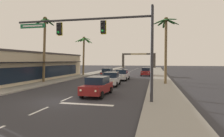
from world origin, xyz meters
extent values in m
plane|color=#2D2D33|center=(0.00, 0.00, 0.00)|extent=(220.00, 220.00, 0.00)
cube|color=gray|center=(7.80, 20.00, 0.07)|extent=(3.20, 110.00, 0.14)
cube|color=gray|center=(-7.80, 20.00, 0.07)|extent=(3.20, 110.00, 0.14)
cube|color=silver|center=(0.00, -2.90, 0.00)|extent=(0.16, 2.00, 0.01)
cube|color=silver|center=(0.00, 0.87, 0.00)|extent=(0.16, 2.00, 0.01)
cube|color=silver|center=(0.00, 4.65, 0.00)|extent=(0.16, 2.00, 0.01)
cube|color=silver|center=(0.00, 8.42, 0.00)|extent=(0.16, 2.00, 0.01)
cube|color=silver|center=(0.00, 12.20, 0.00)|extent=(0.16, 2.00, 0.01)
cube|color=silver|center=(0.00, 15.97, 0.00)|extent=(0.16, 2.00, 0.01)
cube|color=silver|center=(0.00, 19.74, 0.00)|extent=(0.16, 2.00, 0.01)
cube|color=silver|center=(0.00, 23.52, 0.00)|extent=(0.16, 2.00, 0.01)
cube|color=silver|center=(0.00, 27.29, 0.00)|extent=(0.16, 2.00, 0.01)
cube|color=silver|center=(0.00, 31.07, 0.00)|extent=(0.16, 2.00, 0.01)
cube|color=silver|center=(0.00, 34.84, 0.00)|extent=(0.16, 2.00, 0.01)
cube|color=silver|center=(0.00, 38.62, 0.00)|extent=(0.16, 2.00, 0.01)
cube|color=silver|center=(0.00, 42.39, 0.00)|extent=(0.16, 2.00, 0.01)
cube|color=silver|center=(0.00, 46.17, 0.00)|extent=(0.16, 2.00, 0.01)
cube|color=silver|center=(0.00, 49.94, 0.00)|extent=(0.16, 2.00, 0.01)
cube|color=silver|center=(0.00, 53.72, 0.00)|extent=(0.16, 2.00, 0.01)
cube|color=silver|center=(0.00, 57.49, 0.00)|extent=(0.16, 2.00, 0.01)
cube|color=silver|center=(0.00, 61.26, 0.00)|extent=(0.16, 2.00, 0.01)
cube|color=silver|center=(0.00, 65.04, 0.00)|extent=(0.16, 2.00, 0.01)
cube|color=silver|center=(0.00, 68.81, 0.00)|extent=(0.16, 2.00, 0.01)
cube|color=silver|center=(2.20, -0.60, 0.00)|extent=(4.00, 0.44, 0.01)
cylinder|color=#2D2D33|center=(6.72, 0.63, 3.46)|extent=(0.22, 0.22, 6.92)
cylinder|color=#2D2D33|center=(1.31, 0.63, 6.26)|extent=(10.82, 0.16, 0.16)
sphere|color=#2D2D33|center=(6.72, 0.63, 6.98)|extent=(0.20, 0.20, 0.20)
cube|color=black|center=(3.11, 0.61, 5.62)|extent=(0.32, 0.26, 0.92)
sphere|color=black|center=(3.11, 0.47, 5.92)|extent=(0.17, 0.17, 0.17)
sphere|color=black|center=(3.11, 0.47, 5.62)|extent=(0.17, 0.17, 0.17)
sphere|color=#1EE54C|center=(3.11, 0.47, 5.32)|extent=(0.17, 0.17, 0.17)
cube|color=yellow|center=(3.11, 0.78, 5.62)|extent=(0.42, 0.03, 1.04)
cube|color=black|center=(-0.49, 0.61, 5.62)|extent=(0.32, 0.26, 0.92)
sphere|color=black|center=(-0.49, 0.47, 5.92)|extent=(0.17, 0.17, 0.17)
sphere|color=black|center=(-0.49, 0.47, 5.62)|extent=(0.17, 0.17, 0.17)
sphere|color=#1EE54C|center=(-0.49, 0.47, 5.32)|extent=(0.17, 0.17, 0.17)
cube|color=yellow|center=(-0.49, 0.78, 5.62)|extent=(0.42, 0.03, 1.04)
cube|color=#146038|center=(-2.86, 0.63, 5.94)|extent=(2.28, 0.05, 0.36)
cube|color=white|center=(-2.86, 0.60, 5.94)|extent=(1.82, 0.01, 0.12)
cube|color=maroon|center=(1.96, 2.82, 0.68)|extent=(1.91, 4.36, 0.72)
cube|color=black|center=(1.96, 2.97, 1.36)|extent=(1.67, 2.25, 0.64)
cylinder|color=black|center=(2.77, 1.37, 0.32)|extent=(0.24, 0.65, 0.64)
cylinder|color=black|center=(1.05, 1.43, 0.32)|extent=(0.24, 0.65, 0.64)
cylinder|color=black|center=(2.87, 4.21, 0.32)|extent=(0.24, 0.65, 0.64)
cylinder|color=black|center=(1.14, 4.27, 0.32)|extent=(0.24, 0.65, 0.64)
sphere|color=#F9EFC6|center=(2.50, 0.63, 0.76)|extent=(0.18, 0.18, 0.18)
sphere|color=#F9EFC6|center=(1.26, 0.67, 0.76)|extent=(0.18, 0.18, 0.18)
cube|color=red|center=(2.69, 4.95, 0.78)|extent=(0.24, 0.07, 0.20)
cube|color=red|center=(1.37, 5.00, 0.78)|extent=(0.24, 0.07, 0.20)
cube|color=silver|center=(1.68, 9.68, 0.68)|extent=(1.97, 4.38, 0.72)
cube|color=black|center=(1.67, 9.83, 1.36)|extent=(1.71, 2.28, 0.64)
cylinder|color=black|center=(2.61, 8.31, 0.32)|extent=(0.25, 0.65, 0.64)
cylinder|color=black|center=(0.89, 8.22, 0.32)|extent=(0.25, 0.65, 0.64)
cylinder|color=black|center=(2.47, 11.14, 0.32)|extent=(0.25, 0.65, 0.64)
cylinder|color=black|center=(0.74, 11.06, 0.32)|extent=(0.25, 0.65, 0.64)
sphere|color=#F9EFC6|center=(2.40, 7.54, 0.76)|extent=(0.18, 0.18, 0.18)
sphere|color=#F9EFC6|center=(1.16, 7.48, 0.76)|extent=(0.18, 0.18, 0.18)
cube|color=red|center=(2.23, 11.87, 0.78)|extent=(0.24, 0.07, 0.20)
cube|color=red|center=(0.91, 11.81, 0.78)|extent=(0.24, 0.07, 0.20)
cube|color=silver|center=(1.85, 16.54, 0.68)|extent=(1.80, 4.31, 0.72)
cube|color=black|center=(1.85, 16.69, 1.36)|extent=(1.62, 2.21, 0.64)
cylinder|color=black|center=(2.70, 15.12, 0.32)|extent=(0.23, 0.64, 0.64)
cylinder|color=black|center=(0.98, 15.13, 0.32)|extent=(0.23, 0.64, 0.64)
cylinder|color=black|center=(2.73, 17.95, 0.32)|extent=(0.23, 0.64, 0.64)
cylinder|color=black|center=(1.00, 17.97, 0.32)|extent=(0.23, 0.64, 0.64)
sphere|color=#F9EFC6|center=(2.45, 14.37, 0.76)|extent=(0.18, 0.18, 0.18)
sphere|color=#F9EFC6|center=(1.21, 14.38, 0.76)|extent=(0.18, 0.18, 0.18)
cube|color=red|center=(2.53, 18.70, 0.78)|extent=(0.24, 0.06, 0.20)
cube|color=red|center=(1.21, 18.71, 0.78)|extent=(0.24, 0.06, 0.20)
cube|color=#4C515B|center=(-1.89, 21.98, 0.68)|extent=(1.79, 4.31, 0.72)
cube|color=black|center=(-1.89, 21.83, 1.36)|extent=(1.61, 2.21, 0.64)
cylinder|color=black|center=(-2.77, 23.40, 0.32)|extent=(0.22, 0.64, 0.64)
cylinder|color=black|center=(-1.04, 23.41, 0.32)|extent=(0.22, 0.64, 0.64)
cylinder|color=black|center=(-2.75, 20.56, 0.32)|extent=(0.22, 0.64, 0.64)
cylinder|color=black|center=(-1.02, 20.57, 0.32)|extent=(0.22, 0.64, 0.64)
sphere|color=#B2B2AD|center=(-2.53, 24.15, 0.76)|extent=(0.18, 0.18, 0.18)
sphere|color=#B2B2AD|center=(-1.29, 24.16, 0.76)|extent=(0.18, 0.18, 0.18)
cube|color=red|center=(-2.54, 19.82, 0.78)|extent=(0.24, 0.06, 0.20)
cube|color=red|center=(-1.22, 19.83, 0.78)|extent=(0.24, 0.06, 0.20)
cube|color=maroon|center=(5.19, 26.30, 0.68)|extent=(1.92, 4.36, 0.72)
cube|color=black|center=(5.19, 26.45, 1.36)|extent=(1.68, 2.26, 0.64)
cylinder|color=black|center=(6.00, 24.85, 0.32)|extent=(0.24, 0.65, 0.64)
cylinder|color=black|center=(4.27, 24.91, 0.32)|extent=(0.24, 0.65, 0.64)
cylinder|color=black|center=(6.10, 27.68, 0.32)|extent=(0.24, 0.65, 0.64)
cylinder|color=black|center=(4.38, 27.75, 0.32)|extent=(0.24, 0.65, 0.64)
sphere|color=#B2B2AD|center=(5.73, 24.11, 0.76)|extent=(0.18, 0.18, 0.18)
sphere|color=#B2B2AD|center=(4.49, 24.15, 0.76)|extent=(0.18, 0.18, 0.18)
cube|color=red|center=(5.93, 28.43, 0.78)|extent=(0.24, 0.07, 0.20)
cube|color=red|center=(4.61, 28.48, 0.78)|extent=(0.24, 0.07, 0.20)
cylinder|color=brown|center=(-8.25, 10.79, 4.43)|extent=(0.73, 0.34, 8.87)
ellipsoid|color=#1E5123|center=(-7.23, 10.62, 8.62)|extent=(1.77, 0.74, 0.82)
ellipsoid|color=#1E5123|center=(-7.83, 11.58, 8.59)|extent=(0.85, 1.75, 0.87)
ellipsoid|color=#1E5123|center=(-8.35, 11.61, 8.73)|extent=(0.98, 1.81, 0.59)
ellipsoid|color=#1E5123|center=(-8.88, 10.98, 8.65)|extent=(1.79, 0.78, 0.77)
ellipsoid|color=#1E5123|center=(-8.41, 10.13, 8.46)|extent=(1.10, 1.58, 1.12)
ellipsoid|color=#1E5123|center=(-7.74, 10.02, 8.61)|extent=(1.01, 1.75, 0.83)
sphere|color=#4C4223|center=(-8.05, 10.79, 8.91)|extent=(0.60, 0.60, 0.60)
cylinder|color=brown|center=(-7.48, 23.92, 3.85)|extent=(0.58, 0.37, 7.71)
ellipsoid|color=#2D702D|center=(-6.50, 24.00, 7.23)|extent=(1.85, 0.56, 1.27)
ellipsoid|color=#2D702D|center=(-6.76, 24.62, 7.34)|extent=(1.57, 1.71, 1.07)
ellipsoid|color=#2D702D|center=(-7.06, 24.80, 7.33)|extent=(1.03, 1.94, 1.08)
ellipsoid|color=#2D702D|center=(-8.05, 24.65, 7.49)|extent=(1.68, 1.75, 0.76)
ellipsoid|color=#2D702D|center=(-8.23, 24.40, 7.47)|extent=(1.96, 1.33, 0.81)
ellipsoid|color=#2D702D|center=(-8.30, 23.73, 7.37)|extent=(1.99, 0.79, 1.00)
ellipsoid|color=#2D702D|center=(-7.98, 23.22, 7.34)|extent=(1.56, 1.72, 1.07)
ellipsoid|color=#2D702D|center=(-7.16, 22.99, 7.39)|extent=(0.83, 2.01, 0.96)
ellipsoid|color=#2D702D|center=(-6.51, 23.38, 7.56)|extent=(1.95, 1.44, 0.63)
sphere|color=#4C4223|center=(-7.37, 23.92, 7.76)|extent=(0.60, 0.60, 0.60)
cylinder|color=brown|center=(8.27, 12.19, 4.15)|extent=(0.34, 0.34, 8.31)
ellipsoid|color=#1E5123|center=(9.07, 12.23, 8.02)|extent=(1.68, 0.48, 0.90)
ellipsoid|color=#1E5123|center=(8.86, 12.81, 8.17)|extent=(1.49, 1.55, 0.61)
ellipsoid|color=#1E5123|center=(8.13, 12.94, 7.96)|extent=(0.69, 1.65, 1.02)
ellipsoid|color=#1E5123|center=(7.76, 12.85, 8.11)|extent=(1.37, 1.60, 0.74)
ellipsoid|color=#1E5123|center=(7.44, 12.32, 8.13)|extent=(1.77, 0.67, 0.70)
ellipsoid|color=#1E5123|center=(7.64, 11.65, 8.10)|extent=(1.56, 1.42, 0.75)
ellipsoid|color=#1E5123|center=(8.22, 11.33, 8.18)|extent=(0.51, 1.77, 0.59)
ellipsoid|color=#1E5123|center=(8.87, 11.56, 8.23)|extent=(1.51, 1.55, 0.49)
sphere|color=#4C4223|center=(8.27, 12.19, 8.36)|extent=(0.60, 0.60, 0.60)
cube|color=beige|center=(-12.12, 13.49, 2.07)|extent=(6.18, 24.73, 4.15)
cube|color=#3D3838|center=(-12.12, 13.49, 4.27)|extent=(6.37, 24.98, 0.24)
cube|color=black|center=(-8.58, 13.49, 2.90)|extent=(1.00, 21.02, 0.12)
cube|color=black|center=(-9.01, 13.49, 1.40)|extent=(0.06, 19.78, 1.80)
cube|color=#423D38|center=(-6.75, 69.82, 2.84)|extent=(0.90, 0.90, 5.67)
cube|color=#423D38|center=(6.75, 69.82, 2.84)|extent=(0.90, 0.90, 5.67)
cube|color=#423D38|center=(0.00, 69.82, 6.02)|extent=(14.40, 0.60, 0.70)
cube|color=tan|center=(0.00, 69.50, 6.02)|extent=(6.75, 0.08, 0.56)
camera|label=1|loc=(6.93, -13.27, 3.08)|focal=30.58mm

